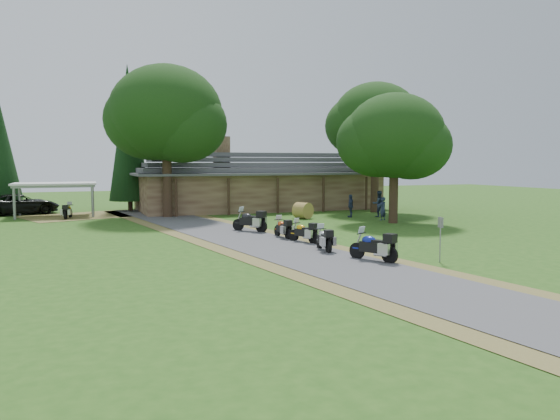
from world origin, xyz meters
name	(u,v)px	position (x,y,z in m)	size (l,w,h in m)	color
ground	(315,259)	(0.00, 0.00, 0.00)	(120.00, 120.00, 0.00)	#285217
driveway	(270,246)	(-0.50, 4.00, 0.00)	(46.00, 46.00, 0.00)	#434345
lodge	(259,180)	(6.00, 24.00, 2.45)	(21.40, 9.40, 4.90)	brown
carport	(56,200)	(-10.22, 23.41, 1.25)	(5.77, 3.85, 2.50)	silver
car_dark_suv	(19,199)	(-12.83, 26.06, 1.19)	(6.22, 2.65, 2.38)	black
motorcycle_row_a	(373,245)	(1.95, -1.37, 0.68)	(1.98, 0.64, 1.35)	navy
motorcycle_row_b	(324,238)	(1.25, 1.71, 0.59)	(1.72, 0.56, 1.17)	#B3B7BB
motorcycle_row_c	(303,231)	(1.46, 4.43, 0.58)	(1.71, 0.56, 1.17)	gold
motorcycle_row_d	(283,227)	(1.11, 6.36, 0.58)	(1.68, 0.55, 1.15)	#D74C17
motorcycle_row_e	(250,220)	(0.30, 9.44, 0.70)	(2.05, 0.67, 1.40)	black
motorcycle_carport_a	(68,210)	(-9.40, 21.29, 0.58)	(1.70, 0.55, 1.16)	#C38D0C
person_a	(383,207)	(10.91, 12.08, 0.94)	(0.54, 0.39, 1.89)	navy
person_b	(379,202)	(11.85, 14.11, 1.13)	(0.64, 0.46, 2.26)	navy
person_c	(351,204)	(9.85, 14.73, 0.98)	(0.56, 0.40, 1.96)	navy
hay_bale	(303,211)	(6.19, 15.09, 0.58)	(1.15, 1.15, 1.06)	olive
sign_post	(440,240)	(4.29, -2.60, 0.92)	(0.33, 0.06, 1.85)	gray
oak_lodge_left	(166,133)	(-2.60, 19.66, 6.11)	(8.11, 8.11, 12.21)	#12340F
oak_lodge_right	(375,138)	(13.66, 17.66, 5.98)	(6.93, 6.93, 11.97)	#12340F
oak_driveway	(394,153)	(10.58, 10.29, 4.63)	(6.53, 6.53, 9.27)	#12340F
cedar_near	(129,138)	(-4.55, 25.95, 5.98)	(3.35, 3.35, 11.95)	black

